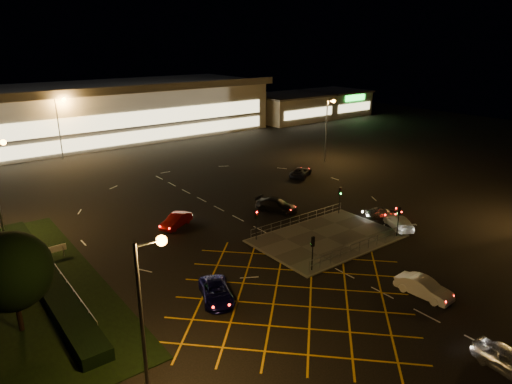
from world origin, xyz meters
TOP-DOWN VIEW (x-y plane):
  - ground at (0.00, 0.00)m, footprint 180.00×180.00m
  - pedestrian_island at (2.00, -2.00)m, footprint 14.00×9.00m
  - hedge at (-23.00, 6.00)m, footprint 2.00×26.00m
  - supermarket at (0.00, 61.95)m, footprint 72.00×26.50m
  - retail_unit_a at (46.00, 53.97)m, footprint 18.80×14.80m
  - retail_unit_b at (62.00, 53.96)m, footprint 14.80×14.80m
  - streetlight_sw at (-21.56, -12.00)m, footprint 1.78×0.56m
  - streetlight_ne at (24.44, 20.00)m, footprint 1.78×0.56m
  - streetlight_far_left at (-9.56, 48.00)m, footprint 1.78×0.56m
  - streetlight_far_right at (30.44, 50.00)m, footprint 1.78×0.56m
  - signal_sw at (-4.00, -5.99)m, footprint 0.28×0.30m
  - signal_se at (8.00, -5.99)m, footprint 0.28×0.30m
  - signal_nw at (-4.00, 1.99)m, footprint 0.28×0.30m
  - signal_ne at (8.00, 1.99)m, footprint 0.28×0.30m
  - tree_e at (-26.00, 0.00)m, footprint 5.40×5.40m
  - car_near_silver at (-3.34, -22.45)m, footprint 2.21×4.60m
  - car_queue_white at (0.18, -14.22)m, footprint 1.88×4.59m
  - car_left_blue at (-13.08, -4.79)m, footprint 3.87×5.27m
  - car_far_dkgrey at (2.87, 7.07)m, footprint 3.92×5.50m
  - car_right_silver at (11.15, -1.64)m, footprint 4.00×2.86m
  - car_circ_red at (-8.66, 10.10)m, footprint 4.47×3.28m
  - car_east_grey at (14.89, 15.92)m, footprint 5.36×4.41m
  - car_approach_white at (10.11, -4.66)m, footprint 3.92×5.01m

SIDE VIEW (x-z plane):
  - ground at x=0.00m, z-range 0.00..0.00m
  - pedestrian_island at x=2.00m, z-range 0.00..0.12m
  - hedge at x=-23.00m, z-range 0.00..1.00m
  - car_right_silver at x=11.15m, z-range 0.00..1.26m
  - car_left_blue at x=-13.08m, z-range 0.00..1.33m
  - car_approach_white at x=10.11m, z-range 0.00..1.36m
  - car_east_grey at x=14.89m, z-range 0.00..1.36m
  - car_circ_red at x=-8.66m, z-range 0.00..1.41m
  - car_queue_white at x=0.18m, z-range 0.00..1.48m
  - car_far_dkgrey at x=2.87m, z-range 0.00..1.48m
  - car_near_silver at x=-3.34m, z-range 0.00..1.52m
  - signal_sw at x=-4.00m, z-range 0.79..3.94m
  - signal_se at x=8.00m, z-range 0.79..3.94m
  - signal_nw at x=-4.00m, z-range 0.79..3.94m
  - signal_ne at x=8.00m, z-range 0.79..3.94m
  - retail_unit_a at x=46.00m, z-range 0.04..6.39m
  - retail_unit_b at x=62.00m, z-range 0.05..6.40m
  - tree_e at x=-26.00m, z-range 0.97..8.32m
  - supermarket at x=0.00m, z-range 0.06..10.56m
  - streetlight_sw at x=-21.56m, z-range 1.55..11.58m
  - streetlight_ne at x=24.44m, z-range 1.55..11.58m
  - streetlight_far_left at x=-9.56m, z-range 1.55..11.58m
  - streetlight_far_right at x=30.44m, z-range 1.55..11.58m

